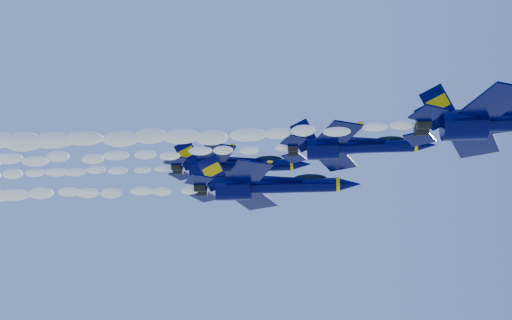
# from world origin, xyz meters

# --- Properties ---
(jet_lead) EXTENTS (18.24, 14.96, 6.78)m
(jet_lead) POSITION_xyz_m (17.31, -12.12, 150.73)
(jet_lead) COLOR #000138
(smoke_trail_jet_lead) EXTENTS (52.91, 2.18, 1.96)m
(smoke_trail_jet_lead) POSITION_xyz_m (-16.94, -12.12, 150.29)
(smoke_trail_jet_lead) COLOR white
(jet_second) EXTENTS (15.58, 12.78, 5.79)m
(jet_second) POSITION_xyz_m (4.49, -1.68, 153.52)
(jet_second) COLOR #000138
(smoke_trail_jet_second) EXTENTS (52.91, 1.86, 1.67)m
(smoke_trail_jet_second) POSITION_xyz_m (-28.62, -1.68, 153.10)
(smoke_trail_jet_second) COLOR white
(jet_third) EXTENTS (19.42, 15.93, 7.22)m
(jet_third) POSITION_xyz_m (-4.95, 6.88, 152.71)
(jet_third) COLOR #000138
(jet_fourth) EXTENTS (17.80, 14.60, 6.61)m
(jet_fourth) POSITION_xyz_m (-9.61, 12.74, 157.90)
(jet_fourth) COLOR #000138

